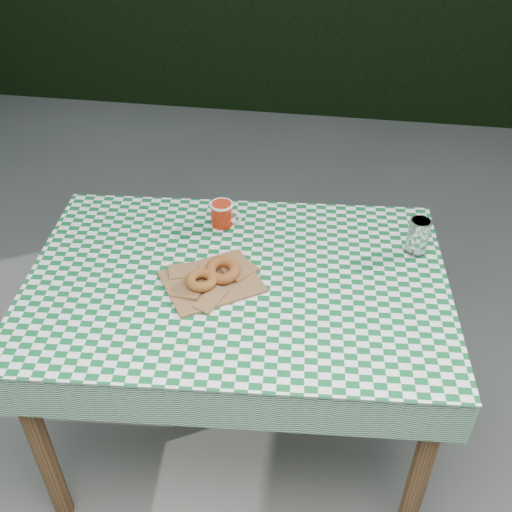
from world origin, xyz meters
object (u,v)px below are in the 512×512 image
(coffee_mug, at_px, (222,214))
(drinking_glass, at_px, (418,236))
(table, at_px, (239,364))
(paper_bag, at_px, (212,281))

(coffee_mug, height_order, drinking_glass, drinking_glass)
(table, xyz_separation_m, paper_bag, (-0.07, -0.03, 0.39))
(paper_bag, xyz_separation_m, drinking_glass, (0.60, 0.24, 0.05))
(paper_bag, bearing_deg, drinking_glass, 22.07)
(coffee_mug, xyz_separation_m, drinking_glass, (0.63, -0.05, 0.02))
(table, height_order, drinking_glass, drinking_glass)
(paper_bag, relative_size, drinking_glass, 2.27)
(table, relative_size, coffee_mug, 8.49)
(coffee_mug, bearing_deg, paper_bag, -71.36)
(coffee_mug, relative_size, drinking_glass, 1.23)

